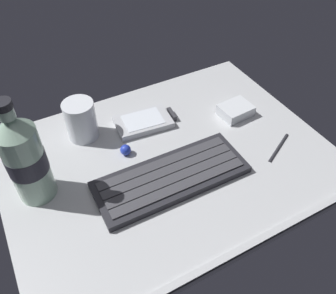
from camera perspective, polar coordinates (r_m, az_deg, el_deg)
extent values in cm
cube|color=#B7BABC|center=(70.90, 0.00, -2.29)|extent=(64.00, 48.00, 2.00)
cube|color=#B7BABC|center=(58.75, 11.38, -16.21)|extent=(64.00, 1.20, 0.80)
cube|color=#232328|center=(65.86, 0.53, -4.93)|extent=(29.15, 11.40, 1.40)
cube|color=#3D3D42|center=(67.15, -0.79, -2.55)|extent=(26.70, 2.36, 0.30)
cube|color=#3D3D42|center=(65.85, 0.08, -3.80)|extent=(26.70, 2.36, 0.30)
cube|color=#3D3D42|center=(64.59, 0.99, -5.10)|extent=(26.70, 2.36, 0.30)
cube|color=#3D3D42|center=(63.38, 1.94, -6.45)|extent=(26.70, 2.36, 0.30)
cube|color=#B7BABF|center=(77.33, -3.74, 4.23)|extent=(12.72, 8.79, 1.40)
cube|color=silver|center=(76.85, -3.77, 4.65)|extent=(8.96, 6.76, 0.10)
cube|color=#333338|center=(79.05, 0.64, 5.39)|extent=(1.19, 3.86, 1.12)
cylinder|color=silver|center=(74.18, -14.03, 4.27)|extent=(6.40, 6.40, 8.50)
cylinder|color=orange|center=(74.81, -13.90, 3.70)|extent=(5.50, 5.50, 6.12)
cylinder|color=#9EC1A8|center=(63.34, -21.91, -2.67)|extent=(6.60, 6.60, 15.00)
cone|color=#9EC1A8|center=(57.58, -24.25, 3.32)|extent=(6.60, 6.60, 2.80)
cylinder|color=#9EC1A8|center=(56.22, -24.94, 5.07)|extent=(2.51, 2.51, 1.80)
cylinder|color=black|center=(55.37, -25.40, 6.25)|extent=(2.77, 2.77, 1.20)
cylinder|color=#2D2D38|center=(62.83, -22.09, -2.21)|extent=(6.73, 6.73, 3.80)
cube|color=silver|center=(80.73, 10.94, 5.90)|extent=(7.35, 6.05, 2.40)
sphere|color=#2338B2|center=(70.63, -6.94, -0.48)|extent=(2.20, 2.20, 2.20)
cylinder|color=#26262B|center=(75.34, 17.65, 0.03)|extent=(8.76, 4.98, 0.70)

